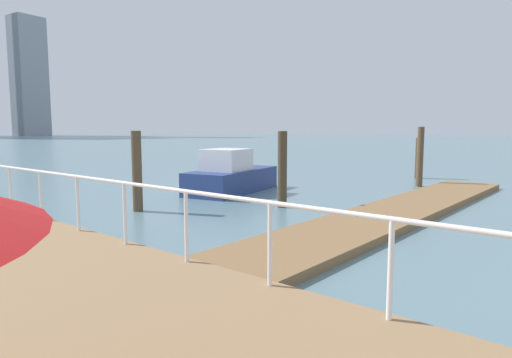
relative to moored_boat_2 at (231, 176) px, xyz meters
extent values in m
plane|color=slate|center=(-4.58, 5.71, -0.60)|extent=(300.00, 300.00, 0.00)
cube|color=olive|center=(-0.37, -6.52, -0.51)|extent=(15.42, 2.00, 0.18)
cylinder|color=white|center=(-7.73, -9.44, 0.33)|extent=(0.06, 0.06, 1.05)
cylinder|color=white|center=(-7.73, -7.89, 0.33)|extent=(0.06, 0.06, 1.05)
cylinder|color=white|center=(-7.73, -6.33, 0.33)|extent=(0.06, 0.06, 1.05)
cylinder|color=white|center=(-7.73, -4.78, 0.33)|extent=(0.06, 0.06, 1.05)
cylinder|color=white|center=(-7.73, -3.22, 0.33)|extent=(0.06, 0.06, 1.05)
cylinder|color=white|center=(-7.73, -1.66, 0.33)|extent=(0.06, 0.06, 1.05)
cylinder|color=white|center=(-7.73, -0.11, 0.33)|extent=(0.06, 0.06, 1.05)
cylinder|color=white|center=(-7.73, -6.33, 0.85)|extent=(0.06, 24.89, 0.06)
cylinder|color=brown|center=(-4.53, -0.59, 0.55)|extent=(0.28, 0.28, 2.30)
cylinder|color=#473826|center=(-1.38, -3.39, 0.54)|extent=(0.28, 0.28, 2.28)
cylinder|color=#473826|center=(9.05, -3.74, 0.36)|extent=(0.35, 0.35, 1.92)
cylinder|color=brown|center=(6.08, -4.83, 0.62)|extent=(0.26, 0.26, 2.43)
cube|color=navy|center=(0.09, 0.02, -0.18)|extent=(4.51, 2.64, 0.84)
cube|color=white|center=(-0.33, -0.08, 0.63)|extent=(1.88, 1.72, 0.78)
cube|color=#8C939E|center=(53.86, 140.78, 18.59)|extent=(10.09, 8.50, 38.39)
camera|label=1|loc=(-11.95, -11.18, 1.76)|focal=31.00mm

